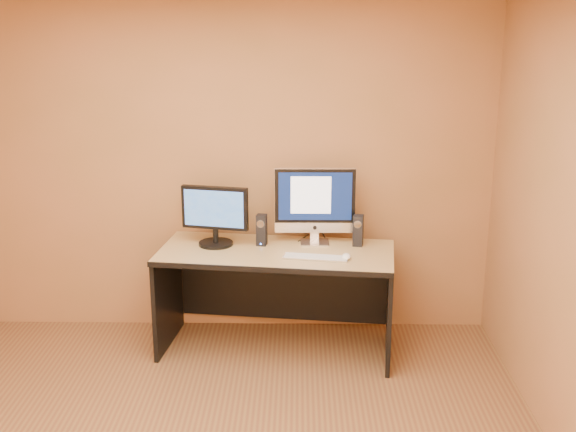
{
  "coord_description": "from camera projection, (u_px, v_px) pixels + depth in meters",
  "views": [
    {
      "loc": [
        0.51,
        -3.41,
        2.47
      ],
      "look_at": [
        0.44,
        1.44,
        1.07
      ],
      "focal_mm": 45.0,
      "sensor_mm": 36.0,
      "label": 1
    }
  ],
  "objects": [
    {
      "name": "speaker_right",
      "position": [
        358.0,
        230.0,
        5.31
      ],
      "size": [
        0.09,
        0.09,
        0.23
      ],
      "primitive_type": null,
      "rotation": [
        0.0,
        0.0,
        -0.22
      ],
      "color": "black",
      "rests_on": "desk"
    },
    {
      "name": "desk",
      "position": [
        276.0,
        301.0,
        5.33
      ],
      "size": [
        1.77,
        0.94,
        0.78
      ],
      "primitive_type": null,
      "rotation": [
        0.0,
        0.0,
        -0.12
      ],
      "color": "#A78B53",
      "rests_on": "ground"
    },
    {
      "name": "walls",
      "position": [
        197.0,
        252.0,
        3.61
      ],
      "size": [
        4.0,
        4.0,
        2.6
      ],
      "primitive_type": null,
      "color": "#A36841",
      "rests_on": "ground"
    },
    {
      "name": "mouse",
      "position": [
        346.0,
        256.0,
        5.05
      ],
      "size": [
        0.07,
        0.11,
        0.04
      ],
      "primitive_type": "ellipsoid",
      "rotation": [
        0.0,
        0.0,
        -0.08
      ],
      "color": "white",
      "rests_on": "desk"
    },
    {
      "name": "cable_b",
      "position": [
        304.0,
        238.0,
        5.51
      ],
      "size": [
        0.09,
        0.18,
        0.01
      ],
      "primitive_type": "cylinder",
      "rotation": [
        1.57,
        0.0,
        -0.42
      ],
      "color": "black",
      "rests_on": "desk"
    },
    {
      "name": "imac",
      "position": [
        315.0,
        206.0,
        5.31
      ],
      "size": [
        0.6,
        0.23,
        0.58
      ],
      "primitive_type": null,
      "rotation": [
        0.0,
        0.0,
        0.01
      ],
      "color": "silver",
      "rests_on": "desk"
    },
    {
      "name": "cable_a",
      "position": [
        325.0,
        237.0,
        5.51
      ],
      "size": [
        0.03,
        0.23,
        0.01
      ],
      "primitive_type": "cylinder",
      "rotation": [
        1.57,
        0.0,
        0.1
      ],
      "color": "black",
      "rests_on": "desk"
    },
    {
      "name": "second_monitor",
      "position": [
        215.0,
        216.0,
        5.29
      ],
      "size": [
        0.55,
        0.35,
        0.44
      ],
      "primitive_type": null,
      "rotation": [
        0.0,
        0.0,
        -0.21
      ],
      "color": "black",
      "rests_on": "desk"
    },
    {
      "name": "speaker_left",
      "position": [
        262.0,
        230.0,
        5.32
      ],
      "size": [
        0.08,
        0.09,
        0.23
      ],
      "primitive_type": null,
      "rotation": [
        0.0,
        0.0,
        -0.16
      ],
      "color": "black",
      "rests_on": "desk"
    },
    {
      "name": "keyboard",
      "position": [
        315.0,
        257.0,
        5.06
      ],
      "size": [
        0.47,
        0.19,
        0.02
      ],
      "primitive_type": "cube",
      "rotation": [
        0.0,
        0.0,
        -0.16
      ],
      "color": "silver",
      "rests_on": "desk"
    }
  ]
}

